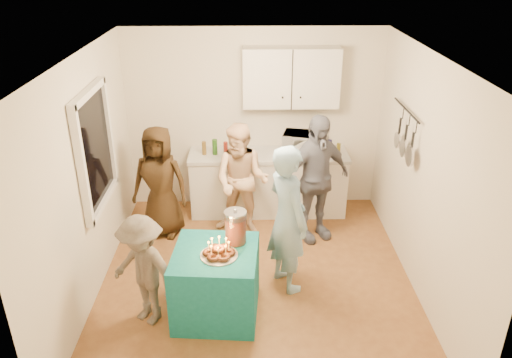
{
  "coord_description": "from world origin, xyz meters",
  "views": [
    {
      "loc": [
        -0.09,
        -4.79,
        3.58
      ],
      "look_at": [
        0.0,
        0.35,
        1.15
      ],
      "focal_mm": 35.0,
      "sensor_mm": 36.0,
      "label": 1
    }
  ],
  "objects_px": {
    "child_near_left": "(143,271)",
    "microwave": "(303,143)",
    "man_birthday": "(287,219)",
    "woman_back_center": "(242,181)",
    "woman_back_right": "(315,179)",
    "counter": "(268,184)",
    "woman_back_left": "(160,182)",
    "punch_jar": "(236,228)",
    "party_table": "(216,283)"
  },
  "relations": [
    {
      "from": "woman_back_right",
      "to": "counter",
      "type": "bearing_deg",
      "value": 101.78
    },
    {
      "from": "counter",
      "to": "microwave",
      "type": "xyz_separation_m",
      "value": [
        0.48,
        0.0,
        0.63
      ]
    },
    {
      "from": "counter",
      "to": "woman_back_center",
      "type": "bearing_deg",
      "value": -122.29
    },
    {
      "from": "microwave",
      "to": "woman_back_center",
      "type": "xyz_separation_m",
      "value": [
        -0.85,
        -0.59,
        -0.29
      ]
    },
    {
      "from": "punch_jar",
      "to": "woman_back_right",
      "type": "bearing_deg",
      "value": 53.11
    },
    {
      "from": "man_birthday",
      "to": "woman_back_left",
      "type": "distance_m",
      "value": 1.97
    },
    {
      "from": "child_near_left",
      "to": "punch_jar",
      "type": "bearing_deg",
      "value": 51.25
    },
    {
      "from": "party_table",
      "to": "punch_jar",
      "type": "height_order",
      "value": "punch_jar"
    },
    {
      "from": "woman_back_right",
      "to": "child_near_left",
      "type": "xyz_separation_m",
      "value": [
        -1.92,
        -1.61,
        -0.24
      ]
    },
    {
      "from": "woman_back_center",
      "to": "man_birthday",
      "type": "bearing_deg",
      "value": -49.78
    },
    {
      "from": "man_birthday",
      "to": "woman_back_left",
      "type": "relative_size",
      "value": 1.13
    },
    {
      "from": "man_birthday",
      "to": "woman_back_right",
      "type": "distance_m",
      "value": 1.11
    },
    {
      "from": "woman_back_left",
      "to": "woman_back_right",
      "type": "xyz_separation_m",
      "value": [
        2.01,
        -0.15,
        0.1
      ]
    },
    {
      "from": "woman_back_center",
      "to": "woman_back_right",
      "type": "height_order",
      "value": "woman_back_right"
    },
    {
      "from": "party_table",
      "to": "child_near_left",
      "type": "distance_m",
      "value": 0.76
    },
    {
      "from": "punch_jar",
      "to": "woman_back_center",
      "type": "xyz_separation_m",
      "value": [
        0.05,
        1.47,
        -0.16
      ]
    },
    {
      "from": "microwave",
      "to": "party_table",
      "type": "xyz_separation_m",
      "value": [
        -1.11,
        -2.25,
        -0.68
      ]
    },
    {
      "from": "child_near_left",
      "to": "microwave",
      "type": "bearing_deg",
      "value": 86.17
    },
    {
      "from": "microwave",
      "to": "party_table",
      "type": "height_order",
      "value": "microwave"
    },
    {
      "from": "counter",
      "to": "man_birthday",
      "type": "relative_size",
      "value": 1.28
    },
    {
      "from": "woman_back_left",
      "to": "woman_back_center",
      "type": "bearing_deg",
      "value": 10.02
    },
    {
      "from": "counter",
      "to": "woman_back_left",
      "type": "distance_m",
      "value": 1.59
    },
    {
      "from": "woman_back_left",
      "to": "child_near_left",
      "type": "distance_m",
      "value": 1.76
    },
    {
      "from": "punch_jar",
      "to": "child_near_left",
      "type": "height_order",
      "value": "child_near_left"
    },
    {
      "from": "counter",
      "to": "punch_jar",
      "type": "bearing_deg",
      "value": -101.62
    },
    {
      "from": "man_birthday",
      "to": "woman_back_center",
      "type": "relative_size",
      "value": 1.12
    },
    {
      "from": "party_table",
      "to": "woman_back_center",
      "type": "height_order",
      "value": "woman_back_center"
    },
    {
      "from": "counter",
      "to": "party_table",
      "type": "distance_m",
      "value": 2.33
    },
    {
      "from": "woman_back_center",
      "to": "microwave",
      "type": "bearing_deg",
      "value": 51.48
    },
    {
      "from": "party_table",
      "to": "woman_back_left",
      "type": "relative_size",
      "value": 0.56
    },
    {
      "from": "woman_back_left",
      "to": "child_near_left",
      "type": "height_order",
      "value": "woman_back_left"
    },
    {
      "from": "punch_jar",
      "to": "woman_back_left",
      "type": "bearing_deg",
      "value": 124.76
    },
    {
      "from": "woman_back_right",
      "to": "man_birthday",
      "type": "bearing_deg",
      "value": -138.35
    },
    {
      "from": "microwave",
      "to": "punch_jar",
      "type": "height_order",
      "value": "microwave"
    },
    {
      "from": "counter",
      "to": "party_table",
      "type": "height_order",
      "value": "counter"
    },
    {
      "from": "counter",
      "to": "woman_back_center",
      "type": "xyz_separation_m",
      "value": [
        -0.37,
        -0.59,
        0.34
      ]
    },
    {
      "from": "woman_back_left",
      "to": "woman_back_right",
      "type": "height_order",
      "value": "woman_back_right"
    },
    {
      "from": "party_table",
      "to": "man_birthday",
      "type": "bearing_deg",
      "value": 32.1
    },
    {
      "from": "microwave",
      "to": "man_birthday",
      "type": "xyz_separation_m",
      "value": [
        -0.34,
        -1.76,
        -0.2
      ]
    },
    {
      "from": "counter",
      "to": "woman_back_right",
      "type": "bearing_deg",
      "value": -52.64
    },
    {
      "from": "counter",
      "to": "woman_back_center",
      "type": "height_order",
      "value": "woman_back_center"
    },
    {
      "from": "woman_back_right",
      "to": "child_near_left",
      "type": "relative_size",
      "value": 1.4
    },
    {
      "from": "man_birthday",
      "to": "child_near_left",
      "type": "bearing_deg",
      "value": 84.12
    },
    {
      "from": "man_birthday",
      "to": "woman_back_center",
      "type": "bearing_deg",
      "value": -3.69
    },
    {
      "from": "party_table",
      "to": "woman_back_center",
      "type": "distance_m",
      "value": 1.72
    },
    {
      "from": "woman_back_left",
      "to": "woman_back_right",
      "type": "bearing_deg",
      "value": 5.84
    },
    {
      "from": "counter",
      "to": "punch_jar",
      "type": "relative_size",
      "value": 6.47
    },
    {
      "from": "counter",
      "to": "woman_back_right",
      "type": "height_order",
      "value": "woman_back_right"
    },
    {
      "from": "woman_back_left",
      "to": "party_table",
      "type": "bearing_deg",
      "value": -53.74
    },
    {
      "from": "counter",
      "to": "woman_back_right",
      "type": "distance_m",
      "value": 1.03
    }
  ]
}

